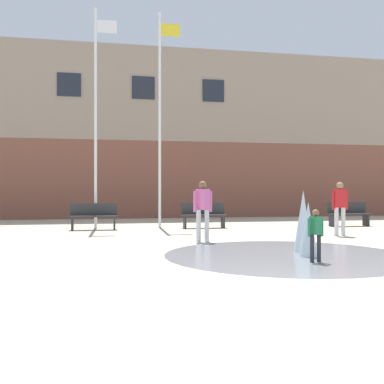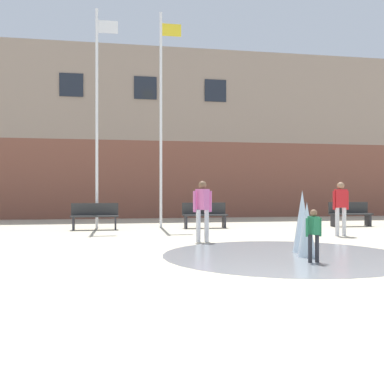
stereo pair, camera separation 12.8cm
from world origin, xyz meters
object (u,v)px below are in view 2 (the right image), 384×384
(park_bench_under_left_flagpole, at_px, (205,215))
(adult_in_red, at_px, (341,204))
(park_bench_left_of_flagpoles, at_px, (95,216))
(flagpole_right, at_px, (162,113))
(child_with_pink_shirt, at_px, (314,231))
(adult_watching, at_px, (202,206))
(park_bench_under_right_flagpole, at_px, (350,214))
(flagpole_left, at_px, (98,112))

(park_bench_under_left_flagpole, xyz_separation_m, adult_in_red, (3.36, -3.56, 0.45))
(park_bench_left_of_flagpoles, bearing_deg, flagpole_right, 15.25)
(park_bench_left_of_flagpoles, relative_size, child_with_pink_shirt, 1.62)
(adult_in_red, relative_size, adult_watching, 1.00)
(park_bench_under_right_flagpole, bearing_deg, park_bench_left_of_flagpoles, 179.31)
(park_bench_under_left_flagpole, relative_size, flagpole_left, 0.20)
(park_bench_under_left_flagpole, relative_size, child_with_pink_shirt, 1.62)
(flagpole_left, bearing_deg, flagpole_right, 0.00)
(adult_watching, bearing_deg, flagpole_left, 0.78)
(park_bench_left_of_flagpoles, relative_size, adult_in_red, 1.01)
(park_bench_under_left_flagpole, height_order, flagpole_left, flagpole_left)
(adult_watching, distance_m, flagpole_left, 6.51)
(park_bench_under_left_flagpole, relative_size, adult_in_red, 1.01)
(adult_watching, xyz_separation_m, flagpole_left, (-2.84, 4.89, 3.23))
(flagpole_left, bearing_deg, adult_in_red, -30.07)
(child_with_pink_shirt, relative_size, flagpole_right, 0.13)
(park_bench_left_of_flagpoles, bearing_deg, park_bench_under_left_flagpole, 1.13)
(park_bench_left_of_flagpoles, height_order, park_bench_under_right_flagpole, same)
(adult_in_red, bearing_deg, adult_watching, 22.20)
(adult_in_red, bearing_deg, flagpole_right, -28.26)
(flagpole_right, bearing_deg, park_bench_left_of_flagpoles, -164.75)
(adult_in_red, bearing_deg, flagpole_left, -17.85)
(flagpole_right, bearing_deg, adult_watching, -83.71)
(park_bench_under_right_flagpole, height_order, adult_in_red, adult_in_red)
(child_with_pink_shirt, height_order, flagpole_right, flagpole_right)
(flagpole_left, bearing_deg, child_with_pink_shirt, -64.05)
(park_bench_under_right_flagpole, distance_m, flagpole_left, 10.08)
(flagpole_left, xyz_separation_m, flagpole_right, (2.30, 0.00, 0.02))
(park_bench_under_left_flagpole, bearing_deg, adult_watching, -102.41)
(park_bench_under_left_flagpole, bearing_deg, adult_in_red, -46.72)
(park_bench_under_right_flagpole, bearing_deg, flagpole_left, 175.34)
(adult_in_red, relative_size, flagpole_left, 0.20)
(adult_in_red, height_order, flagpole_right, flagpole_right)
(child_with_pink_shirt, bearing_deg, flagpole_left, 15.23)
(park_bench_left_of_flagpoles, height_order, park_bench_under_left_flagpole, same)
(park_bench_left_of_flagpoles, distance_m, park_bench_under_right_flagpole, 9.43)
(flagpole_right, bearing_deg, park_bench_under_right_flagpole, -6.16)
(flagpole_left, bearing_deg, adult_watching, -59.91)
(adult_in_red, distance_m, flagpole_right, 7.15)
(park_bench_under_right_flagpole, distance_m, flagpole_right, 8.00)
(park_bench_under_right_flagpole, height_order, flagpole_right, flagpole_right)
(park_bench_under_left_flagpole, height_order, flagpole_right, flagpole_right)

